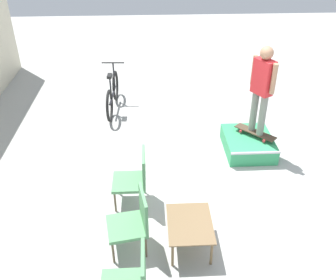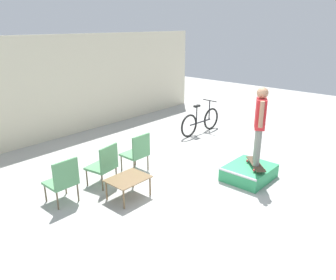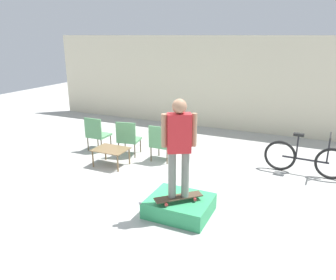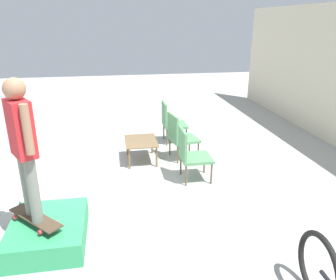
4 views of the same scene
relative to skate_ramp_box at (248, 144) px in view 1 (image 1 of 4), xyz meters
name	(u,v)px [view 1 (image 1 of 4)]	position (x,y,z in m)	size (l,w,h in m)	color
ground_plane	(227,194)	(-1.28, 0.63, -0.15)	(24.00, 24.00, 0.00)	#A8A8A3
skate_ramp_box	(248,144)	(0.00, 0.00, 0.00)	(1.11, 0.90, 0.32)	#339E60
skateboard_on_ramp	(255,132)	(0.04, -0.12, 0.23)	(0.74, 0.72, 0.07)	#473828
person_skater	(262,84)	(0.04, -0.12, 1.23)	(0.51, 0.36, 1.68)	gray
coffee_table	(190,226)	(-2.34, 1.38, 0.22)	(0.80, 0.61, 0.42)	brown
patio_chair_center	(133,220)	(-2.33, 2.14, 0.35)	(0.60, 0.60, 0.93)	brown
patio_chair_right	(135,177)	(-1.38, 2.14, 0.35)	(0.52, 0.52, 0.93)	brown
bicycle	(113,94)	(1.91, 2.74, 0.23)	(1.80, 0.52, 0.99)	black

